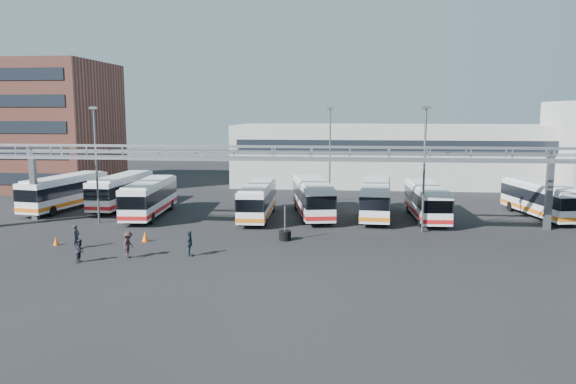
# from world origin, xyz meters

# --- Properties ---
(ground) EXTENTS (140.00, 140.00, 0.00)m
(ground) POSITION_xyz_m (0.00, 0.00, 0.00)
(ground) COLOR black
(ground) RESTS_ON ground
(gantry) EXTENTS (51.40, 5.15, 7.10)m
(gantry) POSITION_xyz_m (0.00, 5.87, 5.51)
(gantry) COLOR gray
(gantry) RESTS_ON ground
(apartment_building) EXTENTS (18.00, 15.00, 16.00)m
(apartment_building) POSITION_xyz_m (-34.00, 30.00, 8.00)
(apartment_building) COLOR brown
(apartment_building) RESTS_ON ground
(warehouse) EXTENTS (42.00, 14.00, 8.00)m
(warehouse) POSITION_xyz_m (12.00, 38.00, 4.00)
(warehouse) COLOR #9E9E99
(warehouse) RESTS_ON ground
(light_pole_left) EXTENTS (0.70, 0.35, 10.21)m
(light_pole_left) POSITION_xyz_m (-16.00, 8.00, 5.73)
(light_pole_left) COLOR #4C4F54
(light_pole_left) RESTS_ON ground
(light_pole_mid) EXTENTS (0.70, 0.35, 10.21)m
(light_pole_mid) POSITION_xyz_m (12.00, 7.00, 5.73)
(light_pole_mid) COLOR #4C4F54
(light_pole_mid) RESTS_ON ground
(light_pole_back) EXTENTS (0.70, 0.35, 10.21)m
(light_pole_back) POSITION_xyz_m (4.00, 22.00, 5.73)
(light_pole_back) COLOR #4C4F54
(light_pole_back) RESTS_ON ground
(bus_0) EXTENTS (4.40, 11.52, 3.42)m
(bus_0) POSITION_xyz_m (-22.29, 14.23, 1.89)
(bus_0) COLOR silver
(bus_0) RESTS_ON ground
(bus_1) EXTENTS (2.91, 11.12, 3.35)m
(bus_1) POSITION_xyz_m (-17.10, 15.91, 1.86)
(bus_1) COLOR silver
(bus_1) RESTS_ON ground
(bus_2) EXTENTS (3.30, 11.25, 3.37)m
(bus_2) POSITION_xyz_m (-12.58, 11.52, 1.87)
(bus_2) COLOR silver
(bus_2) RESTS_ON ground
(bus_4) EXTENTS (2.77, 10.65, 3.21)m
(bus_4) POSITION_xyz_m (-2.33, 11.52, 1.78)
(bus_4) COLOR silver
(bus_4) RESTS_ON ground
(bus_5) EXTENTS (4.68, 11.64, 3.45)m
(bus_5) POSITION_xyz_m (2.67, 13.01, 1.91)
(bus_5) COLOR silver
(bus_5) RESTS_ON ground
(bus_6) EXTENTS (3.40, 11.35, 3.40)m
(bus_6) POSITION_xyz_m (8.54, 13.10, 1.88)
(bus_6) COLOR silver
(bus_6) RESTS_ON ground
(bus_7) EXTENTS (2.91, 10.70, 3.22)m
(bus_7) POSITION_xyz_m (13.10, 12.54, 1.78)
(bus_7) COLOR silver
(bus_7) RESTS_ON ground
(bus_9) EXTENTS (4.42, 11.04, 3.27)m
(bus_9) POSITION_xyz_m (23.73, 14.62, 1.81)
(bus_9) COLOR silver
(bus_9) RESTS_ON ground
(pedestrian_a) EXTENTS (0.50, 0.69, 1.74)m
(pedestrian_a) POSITION_xyz_m (-13.60, -1.10, 0.87)
(pedestrian_a) COLOR #212229
(pedestrian_a) RESTS_ON ground
(pedestrian_b) EXTENTS (0.60, 0.76, 1.54)m
(pedestrian_b) POSITION_xyz_m (-11.55, -4.67, 0.77)
(pedestrian_b) COLOR #241E2A
(pedestrian_b) RESTS_ON ground
(pedestrian_c) EXTENTS (0.73, 1.21, 1.82)m
(pedestrian_c) POSITION_xyz_m (-8.82, -3.31, 0.91)
(pedestrian_c) COLOR #302021
(pedestrian_c) RESTS_ON ground
(pedestrian_d) EXTENTS (0.59, 1.09, 1.77)m
(pedestrian_d) POSITION_xyz_m (-4.85, -2.43, 0.89)
(pedestrian_d) COLOR #1C2D33
(pedestrian_d) RESTS_ON ground
(cone_left) EXTENTS (0.48, 0.48, 0.63)m
(cone_left) POSITION_xyz_m (-15.57, -0.34, 0.31)
(cone_left) COLOR #F5590D
(cone_left) RESTS_ON ground
(cone_right) EXTENTS (0.53, 0.53, 0.78)m
(cone_right) POSITION_xyz_m (-9.42, 1.50, 0.39)
(cone_right) COLOR #F5590D
(cone_right) RESTS_ON ground
(tire_stack) EXTENTS (0.93, 0.93, 2.67)m
(tire_stack) POSITION_xyz_m (1.13, 2.95, 0.45)
(tire_stack) COLOR black
(tire_stack) RESTS_ON ground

